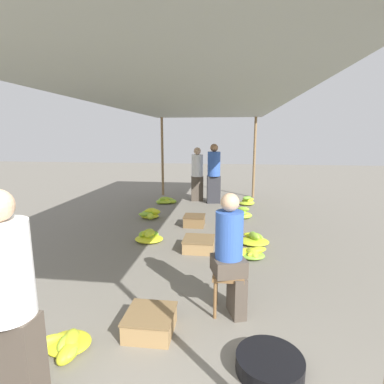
# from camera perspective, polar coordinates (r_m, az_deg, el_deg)

# --- Properties ---
(canopy_post_back_left) EXTENTS (0.08, 0.08, 2.53)m
(canopy_post_back_left) POSITION_cam_1_polar(r_m,az_deg,el_deg) (9.92, -5.65, 6.64)
(canopy_post_back_left) COLOR olive
(canopy_post_back_left) RESTS_ON ground
(canopy_post_back_right) EXTENTS (0.08, 0.08, 2.53)m
(canopy_post_back_right) POSITION_cam_1_polar(r_m,az_deg,el_deg) (9.71, 11.79, 6.38)
(canopy_post_back_right) COLOR olive
(canopy_post_back_right) RESTS_ON ground
(canopy_tarp) EXTENTS (3.37, 8.76, 0.04)m
(canopy_tarp) POSITION_cam_1_polar(r_m,az_deg,el_deg) (5.54, -0.26, 16.79)
(canopy_tarp) COLOR #9EA399
(canopy_tarp) RESTS_ON canopy_post_front_left
(vendor_foreground) EXTENTS (0.38, 0.37, 1.64)m
(vendor_foreground) POSITION_cam_1_polar(r_m,az_deg,el_deg) (2.49, -31.55, -17.68)
(vendor_foreground) COLOR #4C4238
(vendor_foreground) RESTS_ON ground
(stool) EXTENTS (0.34, 0.34, 0.47)m
(stool) POSITION_cam_1_polar(r_m,az_deg,el_deg) (3.49, 6.89, -16.49)
(stool) COLOR brown
(stool) RESTS_ON ground
(vendor_seated) EXTENTS (0.43, 0.43, 1.37)m
(vendor_seated) POSITION_cam_1_polar(r_m,az_deg,el_deg) (3.34, 7.38, -11.23)
(vendor_seated) COLOR #4C4238
(vendor_seated) RESTS_ON ground
(basin_black) EXTENTS (0.57, 0.57, 0.14)m
(basin_black) POSITION_cam_1_polar(r_m,az_deg,el_deg) (2.99, 14.56, -29.15)
(basin_black) COLOR black
(basin_black) RESTS_ON ground
(banana_pile_left_0) EXTENTS (0.53, 0.52, 0.23)m
(banana_pile_left_0) POSITION_cam_1_polar(r_m,az_deg,el_deg) (5.78, -8.19, -8.37)
(banana_pile_left_0) COLOR #75B337
(banana_pile_left_0) RESTS_ON ground
(banana_pile_left_1) EXTENTS (0.52, 0.54, 0.23)m
(banana_pile_left_1) POSITION_cam_1_polar(r_m,az_deg,el_deg) (7.30, -7.99, -4.21)
(banana_pile_left_1) COLOR yellow
(banana_pile_left_1) RESTS_ON ground
(banana_pile_left_2) EXTENTS (0.54, 0.48, 0.17)m
(banana_pile_left_2) POSITION_cam_1_polar(r_m,az_deg,el_deg) (3.31, -22.94, -25.21)
(banana_pile_left_2) COLOR yellow
(banana_pile_left_2) RESTS_ON ground
(banana_pile_left_3) EXTENTS (0.65, 0.57, 0.20)m
(banana_pile_left_3) POSITION_cam_1_polar(r_m,az_deg,el_deg) (8.87, -4.98, -1.69)
(banana_pile_left_3) COLOR #98C131
(banana_pile_left_3) RESTS_ON ground
(banana_pile_right_0) EXTENTS (0.55, 0.41, 0.17)m
(banana_pile_right_0) POSITION_cam_1_polar(r_m,az_deg,el_deg) (5.09, 11.30, -11.34)
(banana_pile_right_0) COLOR yellow
(banana_pile_right_0) RESTS_ON ground
(banana_pile_right_1) EXTENTS (0.55, 0.57, 0.22)m
(banana_pile_right_1) POSITION_cam_1_polar(r_m,az_deg,el_deg) (5.73, 11.77, -8.79)
(banana_pile_right_1) COLOR #8CBC33
(banana_pile_right_1) RESTS_ON ground
(banana_pile_right_2) EXTENTS (0.47, 0.43, 0.28)m
(banana_pile_right_2) POSITION_cam_1_polar(r_m,az_deg,el_deg) (7.35, 9.81, -4.18)
(banana_pile_right_2) COLOR yellow
(banana_pile_right_2) RESTS_ON ground
(banana_pile_right_3) EXTENTS (0.46, 0.41, 0.26)m
(banana_pile_right_3) POSITION_cam_1_polar(r_m,az_deg,el_deg) (8.75, 10.53, -1.82)
(banana_pile_right_3) COLOR #C9D528
(banana_pile_right_3) RESTS_ON ground
(crate_near) EXTENTS (0.53, 0.53, 0.22)m
(crate_near) POSITION_cam_1_polar(r_m,az_deg,el_deg) (5.28, 1.30, -9.89)
(crate_near) COLOR #9E7A4C
(crate_near) RESTS_ON ground
(crate_mid) EXTENTS (0.46, 0.46, 0.23)m
(crate_mid) POSITION_cam_1_polar(r_m,az_deg,el_deg) (6.63, 0.45, -5.47)
(crate_mid) COLOR brown
(crate_mid) RESTS_ON ground
(crate_far) EXTENTS (0.48, 0.48, 0.22)m
(crate_far) POSITION_cam_1_polar(r_m,az_deg,el_deg) (3.32, -7.97, -23.37)
(crate_far) COLOR #9E7A4C
(crate_far) RESTS_ON ground
(shopper_walking_mid) EXTENTS (0.42, 0.42, 1.73)m
(shopper_walking_mid) POSITION_cam_1_polar(r_m,az_deg,el_deg) (8.73, 4.18, 3.69)
(shopper_walking_mid) COLOR #2D2D33
(shopper_walking_mid) RESTS_ON ground
(shopper_walking_far) EXTENTS (0.39, 0.39, 1.62)m
(shopper_walking_far) POSITION_cam_1_polar(r_m,az_deg,el_deg) (9.02, 1.01, 3.56)
(shopper_walking_far) COLOR #4C4238
(shopper_walking_far) RESTS_ON ground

